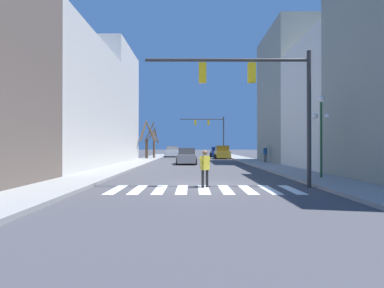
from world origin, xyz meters
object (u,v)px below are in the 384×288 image
Objects in this scene: street_tree_left_near at (147,141)px; car_parked_left_mid at (172,152)px; car_parked_right_far at (186,156)px; pedestrian_crossing_street at (204,166)px; street_lamp_right_corner at (320,119)px; car_parked_right_mid at (221,153)px; street_tree_left_mid at (153,142)px; car_driving_away_lane at (216,152)px; traffic_signal_near at (259,88)px; pedestrian_near_right_corner at (265,152)px; traffic_signal_far at (210,128)px.

car_parked_left_mid is at bearing 73.56° from street_tree_left_near.
pedestrian_crossing_street is (1.06, -16.64, 0.20)m from car_parked_right_far.
street_tree_left_near is (-2.69, -9.13, 1.63)m from car_parked_left_mid.
car_parked_left_mid reaches higher than pedestrian_crossing_street.
car_parked_right_far is at bearing 117.32° from street_lamp_right_corner.
street_tree_left_mid is (-9.41, -0.22, 1.45)m from car_parked_right_mid.
traffic_signal_near is at bearing 178.15° from car_driving_away_lane.
car_parked_left_mid is 20.82m from pedestrian_near_right_corner.
street_tree_left_mid is (-2.16, -7.15, 1.49)m from car_parked_left_mid.
car_parked_left_mid is (-9.84, 32.43, -2.36)m from street_lamp_right_corner.
traffic_signal_near reaches higher than street_tree_left_near.
car_parked_right_far is 0.95× the size of street_tree_left_near.
pedestrian_near_right_corner is at bearing -76.16° from traffic_signal_far.
pedestrian_crossing_street is at bearing 3.65° from car_parked_right_far.
street_tree_left_near is (-13.18, 8.86, 1.29)m from pedestrian_near_right_corner.
pedestrian_crossing_street reaches higher than car_driving_away_lane.
street_tree_left_mid is (-12.00, 25.28, -0.87)m from street_lamp_right_corner.
car_driving_away_lane is 7.22m from car_parked_left_mid.
traffic_signal_far is 7.63m from car_parked_right_mid.
car_driving_away_lane is at bearing 94.57° from street_lamp_right_corner.
pedestrian_crossing_street is 18.42m from pedestrian_near_right_corner.
street_tree_left_mid is at bearing 91.34° from car_parked_right_mid.
pedestrian_near_right_corner is (0.64, 14.45, -2.03)m from street_lamp_right_corner.
pedestrian_crossing_street is at bearing -179.93° from traffic_signal_near.
car_parked_left_mid is at bearing 51.36° from pedestrian_crossing_street.
street_lamp_right_corner is 0.91× the size of car_driving_away_lane.
car_parked_right_mid is 9.52m from street_tree_left_mid.
traffic_signal_near is 35.79m from car_parked_left_mid.
pedestrian_near_right_corner reaches higher than car_parked_left_mid.
street_tree_left_near is (-8.85, -8.71, -2.24)m from traffic_signal_far.
traffic_signal_near is 1.52× the size of car_driving_away_lane.
car_parked_left_mid is 2.79× the size of pedestrian_near_right_corner.
car_parked_right_mid is at bearing 1.34° from street_tree_left_mid.
traffic_signal_near is 4.45× the size of pedestrian_crossing_street.
pedestrian_crossing_street is at bearing 172.79° from car_parked_right_mid.
pedestrian_near_right_corner is at bearing 23.71° from pedestrian_crossing_street.
traffic_signal_far reaches higher than car_parked_right_far.
traffic_signal_far is 12.61m from street_tree_left_near.
street_lamp_right_corner is 28.00m from street_tree_left_mid.
traffic_signal_near is 35.89m from car_driving_away_lane.
street_tree_left_near is at bearing 134.50° from car_driving_away_lane.
car_parked_right_mid reaches higher than pedestrian_crossing_street.
traffic_signal_near is 1.53× the size of car_parked_left_mid.
pedestrian_crossing_street is at bearing -156.52° from street_lamp_right_corner.
car_driving_away_lane is (1.04, 1.01, -3.93)m from traffic_signal_far.
traffic_signal_near is 1.62× the size of car_parked_right_mid.
pedestrian_near_right_corner is 15.93m from street_tree_left_near.
pedestrian_near_right_corner is at bearing -149.76° from car_parked_left_mid.
street_tree_left_near is (-12.53, 23.31, -0.74)m from street_lamp_right_corner.
street_lamp_right_corner reaches higher than car_driving_away_lane.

